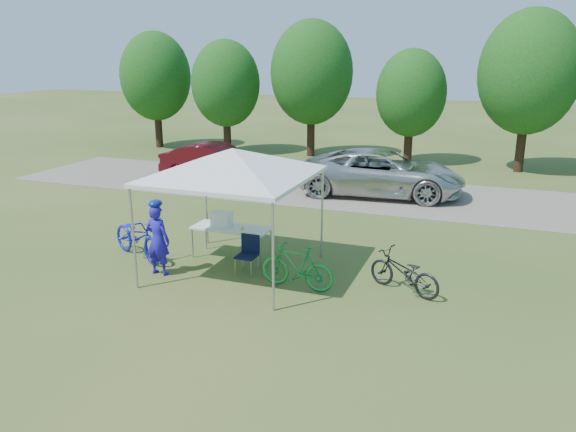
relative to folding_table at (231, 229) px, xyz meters
The scene contains 14 objects.
ground 1.15m from the folding_table, 59.07° to the right, with size 100.00×100.00×0.00m, color #2D5119.
gravel_strip 7.27m from the folding_table, 86.31° to the left, with size 24.00×5.00×0.02m, color gray.
canopy 2.15m from the folding_table, 59.07° to the right, with size 4.53×4.53×3.00m.
treeline 13.57m from the folding_table, 89.26° to the left, with size 24.89×4.28×6.30m.
folding_table is the anchor object (origin of this frame).
folding_chair 1.03m from the folding_table, 42.64° to the right, with size 0.43×0.44×0.84m.
cooler 0.32m from the folding_table, behind, with size 0.47×0.32×0.34m.
ice_cream_cup 0.32m from the folding_table, ahead, with size 0.07×0.07×0.05m, color #CCDD34.
cyclist 1.79m from the folding_table, 124.88° to the right, with size 0.56×0.37×1.55m, color #2016B4.
bike_blue 2.19m from the folding_table, 159.42° to the right, with size 0.68×1.94×1.02m, color #161FC8.
bike_green 2.34m from the folding_table, 29.74° to the right, with size 0.45×1.58×0.95m, color #1D8239.
bike_dark 4.13m from the folding_table, ahead, with size 0.56×1.60×0.84m, color black.
minivan 7.47m from the folding_table, 74.10° to the left, with size 2.50×5.43×1.51m, color silver.
sedan 8.23m from the folding_table, 119.96° to the left, with size 1.46×4.18×1.38m, color #4C0C14.
Camera 1 is at (5.10, -10.34, 4.61)m, focal length 35.00 mm.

